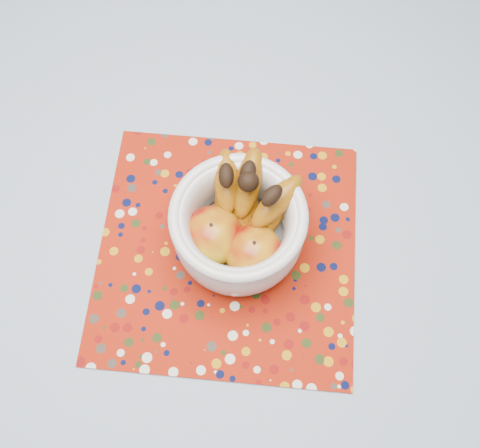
{
  "coord_description": "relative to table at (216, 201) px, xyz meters",
  "views": [
    {
      "loc": [
        0.23,
        -0.35,
        1.57
      ],
      "look_at": [
        0.09,
        -0.08,
        0.83
      ],
      "focal_mm": 42.0,
      "sensor_mm": 36.0,
      "label": 1
    }
  ],
  "objects": [
    {
      "name": "tablecloth",
      "position": [
        0.0,
        0.0,
        0.08
      ],
      "size": [
        1.32,
        1.32,
        0.01
      ],
      "primitive_type": "cube",
      "color": "slate",
      "rests_on": "table"
    },
    {
      "name": "fruit_bowl",
      "position": [
        0.09,
        -0.07,
        0.16
      ],
      "size": [
        0.2,
        0.21,
        0.16
      ],
      "color": "silver",
      "rests_on": "placemat"
    },
    {
      "name": "placemat",
      "position": [
        0.08,
        -0.1,
        0.09
      ],
      "size": [
        0.51,
        0.51,
        0.0
      ],
      "primitive_type": "cube",
      "rotation": [
        0.0,
        0.0,
        0.38
      ],
      "color": "maroon",
      "rests_on": "tablecloth"
    },
    {
      "name": "table",
      "position": [
        0.0,
        0.0,
        0.0
      ],
      "size": [
        1.2,
        1.2,
        0.75
      ],
      "color": "brown",
      "rests_on": "ground"
    }
  ]
}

